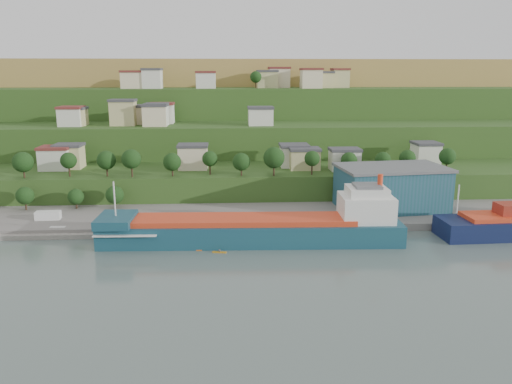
{
  "coord_description": "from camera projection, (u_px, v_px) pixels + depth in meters",
  "views": [
    {
      "loc": [
        -3.39,
        -110.58,
        41.36
      ],
      "look_at": [
        3.72,
        15.0,
        11.38
      ],
      "focal_mm": 35.0,
      "sensor_mm": 36.0,
      "label": 1
    }
  ],
  "objects": [
    {
      "name": "quay",
      "position": [
        309.0,
        219.0,
        145.46
      ],
      "size": [
        220.0,
        26.0,
        4.0
      ],
      "primitive_type": "cube",
      "color": "slate",
      "rests_on": "ground"
    },
    {
      "name": "ground",
      "position": [
        244.0,
        254.0,
        117.17
      ],
      "size": [
        500.0,
        500.0,
        0.0
      ],
      "primitive_type": "plane",
      "color": "#495956",
      "rests_on": "ground"
    },
    {
      "name": "cargo_ship_near",
      "position": [
        261.0,
        230.0,
        124.73
      ],
      "size": [
        75.2,
        14.15,
        19.24
      ],
      "rotation": [
        0.0,
        0.0,
        -0.03
      ],
      "color": "#153B51",
      "rests_on": "ground"
    },
    {
      "name": "kayak_yellow",
      "position": [
        219.0,
        252.0,
        118.01
      ],
      "size": [
        3.42,
        1.23,
        0.84
      ],
      "rotation": [
        0.0,
        0.0,
        -0.2
      ],
      "color": "orange",
      "rests_on": "ground"
    },
    {
      "name": "warehouse",
      "position": [
        391.0,
        187.0,
        147.78
      ],
      "size": [
        32.91,
        22.3,
        12.8
      ],
      "rotation": [
        0.0,
        0.0,
        0.11
      ],
      "color": "#1C4D55",
      "rests_on": "quay"
    },
    {
      "name": "dinghy",
      "position": [
        58.0,
        228.0,
        131.3
      ],
      "size": [
        4.08,
        1.63,
        0.81
      ],
      "primitive_type": "cube",
      "rotation": [
        0.0,
        0.0,
        -0.03
      ],
      "color": "silver",
      "rests_on": "pebble_beach"
    },
    {
      "name": "caravan",
      "position": [
        48.0,
        217.0,
        137.83
      ],
      "size": [
        6.75,
        3.14,
        3.08
      ],
      "primitive_type": "cube",
      "rotation": [
        0.0,
        0.0,
        0.06
      ],
      "color": "white",
      "rests_on": "pebble_beach"
    },
    {
      "name": "kayak_orange",
      "position": [
        196.0,
        249.0,
        119.5
      ],
      "size": [
        3.19,
        0.99,
        0.79
      ],
      "rotation": [
        0.0,
        0.0,
        -0.14
      ],
      "color": "#D95D13",
      "rests_on": "ground"
    },
    {
      "name": "pebble_beach",
      "position": [
        39.0,
        230.0,
        135.51
      ],
      "size": [
        40.0,
        18.0,
        2.4
      ],
      "primitive_type": "cube",
      "color": "slate",
      "rests_on": "ground"
    },
    {
      "name": "hillside",
      "position": [
        234.0,
        149.0,
        281.02
      ],
      "size": [
        360.0,
        210.86,
        96.0
      ],
      "color": "#284719",
      "rests_on": "ground"
    }
  ]
}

